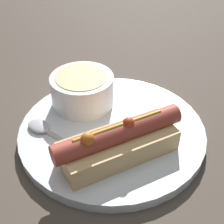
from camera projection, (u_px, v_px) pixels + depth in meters
The scene contains 5 objects.
ground_plane at pixel (112, 135), 0.50m from camera, with size 4.00×4.00×0.00m, color #4C4238.
dinner_plate at pixel (112, 131), 0.49m from camera, with size 0.29×0.29×0.02m.
hot_dog at pixel (118, 142), 0.43m from camera, with size 0.19×0.08×0.06m.
soup_bowl at pixel (82, 89), 0.52m from camera, with size 0.11×0.11×0.05m.
spoon at pixel (47, 131), 0.48m from camera, with size 0.09×0.14×0.01m.
Camera 1 is at (-0.14, -0.34, 0.34)m, focal length 50.00 mm.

